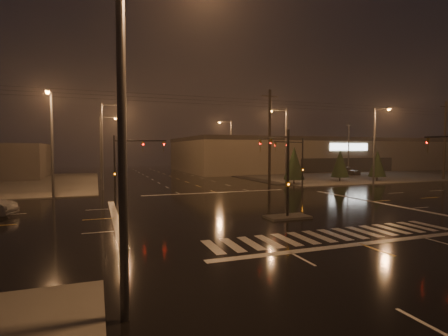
{
  "coord_description": "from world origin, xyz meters",
  "views": [
    {
      "loc": [
        -12.15,
        -24.61,
        4.64
      ],
      "look_at": [
        -1.39,
        4.76,
        3.0
      ],
      "focal_mm": 28.0,
      "sensor_mm": 36.0,
      "label": 1
    }
  ],
  "objects": [
    {
      "name": "ground",
      "position": [
        0.0,
        0.0,
        0.0
      ],
      "size": [
        140.0,
        140.0,
        0.0
      ],
      "primitive_type": "plane",
      "color": "black",
      "rests_on": "ground"
    },
    {
      "name": "sidewalk_ne",
      "position": [
        30.0,
        30.0,
        0.06
      ],
      "size": [
        36.0,
        36.0,
        0.12
      ],
      "primitive_type": "cube",
      "color": "#4A4742",
      "rests_on": "ground"
    },
    {
      "name": "median_island",
      "position": [
        0.0,
        -4.0,
        0.07
      ],
      "size": [
        3.0,
        1.6,
        0.15
      ],
      "primitive_type": "cube",
      "color": "#4A4742",
      "rests_on": "ground"
    },
    {
      "name": "crosswalk",
      "position": [
        0.0,
        -9.0,
        0.01
      ],
      "size": [
        15.0,
        2.6,
        0.01
      ],
      "primitive_type": "cube",
      "color": "beige",
      "rests_on": "ground"
    },
    {
      "name": "stop_bar_near",
      "position": [
        0.0,
        -11.0,
        0.01
      ],
      "size": [
        16.0,
        0.5,
        0.01
      ],
      "primitive_type": "cube",
      "color": "beige",
      "rests_on": "ground"
    },
    {
      "name": "stop_bar_far",
      "position": [
        0.0,
        11.0,
        0.01
      ],
      "size": [
        16.0,
        0.5,
        0.01
      ],
      "primitive_type": "cube",
      "color": "beige",
      "rests_on": "ground"
    },
    {
      "name": "parking_lot",
      "position": [
        35.0,
        28.0,
        0.04
      ],
      "size": [
        50.0,
        24.0,
        0.08
      ],
      "primitive_type": "cube",
      "color": "black",
      "rests_on": "ground"
    },
    {
      "name": "retail_building",
      "position": [
        35.0,
        45.99,
        3.84
      ],
      "size": [
        60.2,
        28.3,
        7.2
      ],
      "color": "#726751",
      "rests_on": "ground"
    },
    {
      "name": "signal_mast_median",
      "position": [
        0.0,
        -3.07,
        3.75
      ],
      "size": [
        0.25,
        4.59,
        6.0
      ],
      "color": "black",
      "rests_on": "ground"
    },
    {
      "name": "signal_mast_ne",
      "position": [
        9.5,
        10.14,
        3.79
      ],
      "size": [
        4.84,
        1.86,
        6.0
      ],
      "color": "black",
      "rests_on": "ground"
    },
    {
      "name": "signal_mast_nw",
      "position": [
        -9.5,
        10.14,
        3.79
      ],
      "size": [
        4.84,
        1.86,
        6.0
      ],
      "color": "black",
      "rests_on": "ground"
    },
    {
      "name": "streetlight_0",
      "position": [
        -11.18,
        -15.0,
        5.8
      ],
      "size": [
        2.77,
        0.32,
        10.0
      ],
      "color": "#38383A",
      "rests_on": "ground"
    },
    {
      "name": "streetlight_1",
      "position": [
        -11.18,
        18.0,
        5.8
      ],
      "size": [
        2.77,
        0.32,
        10.0
      ],
      "color": "#38383A",
      "rests_on": "ground"
    },
    {
      "name": "streetlight_2",
      "position": [
        -11.18,
        34.0,
        5.8
      ],
      "size": [
        2.77,
        0.32,
        10.0
      ],
      "color": "#38383A",
      "rests_on": "ground"
    },
    {
      "name": "streetlight_3",
      "position": [
        11.18,
        16.0,
        5.8
      ],
      "size": [
        2.77,
        0.32,
        10.0
      ],
      "color": "#38383A",
      "rests_on": "ground"
    },
    {
      "name": "streetlight_4",
      "position": [
        11.18,
        36.0,
        5.8
      ],
      "size": [
        2.77,
        0.32,
        10.0
      ],
      "color": "#38383A",
      "rests_on": "ground"
    },
    {
      "name": "streetlight_5",
      "position": [
        -16.0,
        11.18,
        5.8
      ],
      "size": [
        0.32,
        2.77,
        10.0
      ],
      "color": "#38383A",
      "rests_on": "ground"
    },
    {
      "name": "streetlight_6",
      "position": [
        22.0,
        11.18,
        5.8
      ],
      "size": [
        0.32,
        2.77,
        10.0
      ],
      "color": "#38383A",
      "rests_on": "ground"
    },
    {
      "name": "utility_pole_1",
      "position": [
        8.0,
        14.0,
        6.13
      ],
      "size": [
        2.2,
        0.32,
        12.0
      ],
      "color": "black",
      "rests_on": "ground"
    },
    {
      "name": "utility_pole_2",
      "position": [
        38.0,
        14.0,
        6.13
      ],
      "size": [
        2.2,
        0.32,
        12.0
      ],
      "color": "black",
      "rests_on": "ground"
    },
    {
      "name": "conifer_0",
      "position": [
        12.55,
        15.69,
        2.86
      ],
      "size": [
        2.77,
        2.77,
        5.03
      ],
      "color": "black",
      "rests_on": "ground"
    },
    {
      "name": "conifer_1",
      "position": [
        20.81,
        16.74,
        2.69
      ],
      "size": [
        2.55,
        2.55,
        4.68
      ],
      "color": "black",
      "rests_on": "ground"
    },
    {
      "name": "conifer_2",
      "position": [
        26.51,
        15.58,
        2.64
      ],
      "size": [
        2.49,
        2.49,
        4.59
      ],
      "color": "black",
      "rests_on": "ground"
    },
    {
      "name": "car_parked",
      "position": [
        30.47,
        26.88,
        0.85
      ],
      "size": [
        2.79,
        5.24,
        1.7
      ],
      "primitive_type": "imported",
      "rotation": [
        0.0,
        0.0,
        0.16
      ],
      "color": "black",
      "rests_on": "ground"
    }
  ]
}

